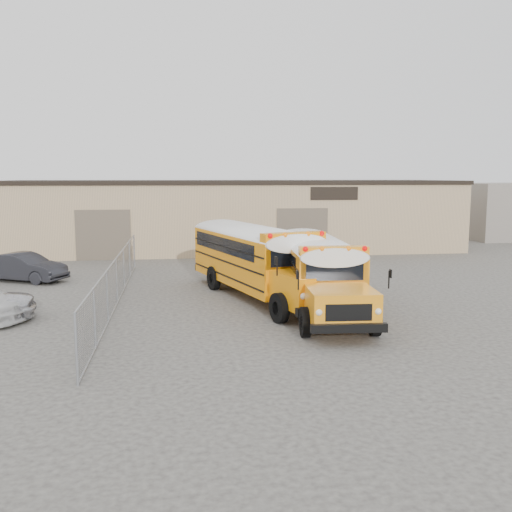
{
  "coord_description": "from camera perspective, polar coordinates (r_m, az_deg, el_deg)",
  "views": [
    {
      "loc": [
        -3.55,
        -19.42,
        4.94
      ],
      "look_at": [
        -0.34,
        4.23,
        1.6
      ],
      "focal_mm": 40.0,
      "sensor_mm": 36.0,
      "label": 1
    }
  ],
  "objects": [
    {
      "name": "tarp_bundle",
      "position": [
        21.01,
        8.96,
        -3.71
      ],
      "size": [
        1.19,
        1.13,
        1.41
      ],
      "color": "black",
      "rests_on": "ground"
    },
    {
      "name": "ground",
      "position": [
        20.35,
        2.57,
        -6.09
      ],
      "size": [
        120.0,
        120.0,
        0.0
      ],
      "primitive_type": "plane",
      "color": "#3E3B39",
      "rests_on": "ground"
    },
    {
      "name": "school_bus_right",
      "position": [
        26.96,
        4.08,
        0.78
      ],
      "size": [
        2.9,
        9.44,
        2.73
      ],
      "color": "orange",
      "rests_on": "ground"
    },
    {
      "name": "warehouse",
      "position": [
        39.65,
        -2.58,
        4.24
      ],
      "size": [
        30.2,
        10.2,
        4.67
      ],
      "color": "tan",
      "rests_on": "ground"
    },
    {
      "name": "chainlink_fence",
      "position": [
        22.91,
        -13.75,
        -2.41
      ],
      "size": [
        0.07,
        18.07,
        1.81
      ],
      "color": "gray",
      "rests_on": "ground"
    },
    {
      "name": "car_dark",
      "position": [
        29.11,
        -22.18,
        -1.05
      ],
      "size": [
        4.33,
        3.09,
        1.36
      ],
      "primitive_type": "imported",
      "rotation": [
        0.0,
        0.0,
        1.12
      ],
      "color": "black",
      "rests_on": "ground"
    },
    {
      "name": "school_bus_left",
      "position": [
        29.06,
        -4.87,
        1.57
      ],
      "size": [
        5.32,
        10.44,
        2.97
      ],
      "color": "orange",
      "rests_on": "ground"
    }
  ]
}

